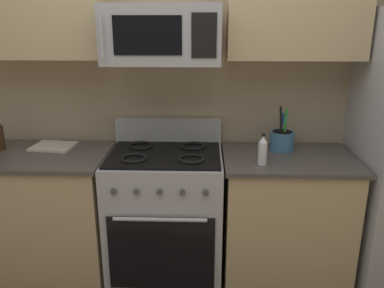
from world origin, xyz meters
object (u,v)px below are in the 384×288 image
at_px(range_oven, 166,214).
at_px(microwave, 162,34).
at_px(cutting_board, 54,146).
at_px(utensil_crock, 282,140).
at_px(bottle_vinegar, 263,150).

height_order(range_oven, microwave, microwave).
bearing_deg(range_oven, cutting_board, 170.00).
bearing_deg(cutting_board, utensil_crock, -0.06).
relative_size(microwave, utensil_crock, 2.34).
relative_size(utensil_crock, bottle_vinegar, 1.53).
xyz_separation_m(microwave, cutting_board, (-0.80, 0.11, -0.76)).
bearing_deg(cutting_board, microwave, -8.09).
distance_m(utensil_crock, bottle_vinegar, 0.34).
xyz_separation_m(range_oven, utensil_crock, (0.79, 0.14, 0.51)).
height_order(range_oven, bottle_vinegar, bottle_vinegar).
distance_m(utensil_crock, cutting_board, 1.59).
bearing_deg(cutting_board, range_oven, -10.00).
xyz_separation_m(range_oven, bottle_vinegar, (0.62, -0.15, 0.53)).
bearing_deg(microwave, utensil_crock, 8.01).
relative_size(microwave, cutting_board, 2.51).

